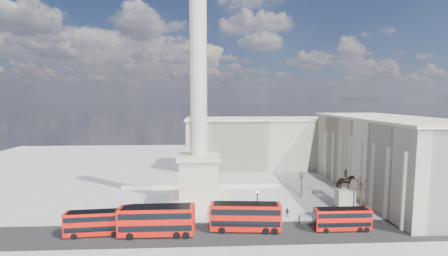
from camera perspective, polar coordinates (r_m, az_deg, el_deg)
name	(u,v)px	position (r m, az deg, el deg)	size (l,w,h in m)	color
ground	(199,212)	(63.32, -4.87, -15.67)	(180.00, 180.00, 0.00)	#A29E99
asphalt_road	(226,234)	(54.13, 0.33, -19.46)	(120.00, 9.00, 0.01)	black
nelsons_column	(199,145)	(64.82, -4.79, -3.33)	(14.00, 14.00, 49.85)	#B9B19A
balustrade_wall	(201,187)	(78.29, -4.42, -11.06)	(40.00, 0.60, 1.10)	#BEB99E
building_east	(387,156)	(82.22, 28.67, -4.65)	(19.00, 46.00, 18.60)	beige
building_northeast	(262,143)	(101.60, 7.32, -2.76)	(51.00, 17.00, 16.60)	beige
red_bus_a	(157,221)	(53.47, -12.65, -16.84)	(12.43, 2.95, 5.04)	red
red_bus_b	(161,218)	(54.67, -11.86, -16.48)	(11.77, 2.96, 4.75)	red
red_bus_c	(246,216)	(54.20, 4.16, -16.46)	(12.38, 3.75, 4.95)	red
red_bus_d	(342,219)	(58.26, 21.63, -15.79)	(9.75, 2.36, 3.95)	red
red_bus_e	(98,223)	(56.78, -22.88, -16.26)	(10.54, 3.20, 4.21)	red
victorian_lamp	(257,206)	(54.33, 6.33, -14.63)	(0.61, 0.61, 7.10)	black
equestrian_statue	(345,197)	(66.93, 22.01, -12.07)	(4.28, 3.21, 8.84)	#BEB99E
bare_tree_near	(361,183)	(63.58, 24.66, -9.53)	(2.00, 2.00, 8.76)	#332319
bare_tree_mid	(302,175)	(72.48, 14.56, -8.71)	(1.76, 1.76, 6.69)	#332319
bare_tree_far	(362,173)	(78.10, 24.78, -7.85)	(1.71, 1.71, 6.97)	#332319
pedestrian_walking	(334,209)	(66.21, 20.25, -14.23)	(0.64, 0.42, 1.75)	black
pedestrian_standing	(299,219)	(59.22, 14.04, -16.52)	(0.78, 0.61, 1.61)	black
pedestrian_crossing	(287,212)	(61.72, 12.00, -15.42)	(1.10, 0.46, 1.87)	black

